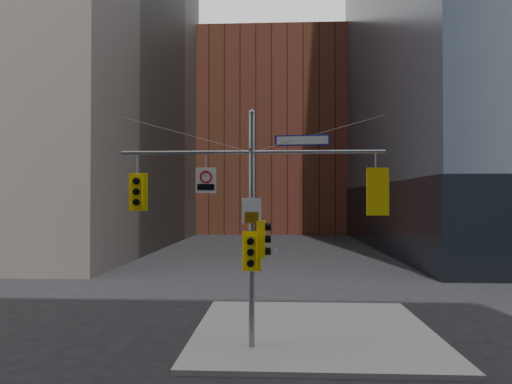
# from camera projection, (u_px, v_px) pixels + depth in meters

# --- Properties ---
(ground) EXTENTS (160.00, 160.00, 0.00)m
(ground) POSITION_uv_depth(u_px,v_px,m) (247.00, 377.00, 11.69)
(ground) COLOR black
(ground) RESTS_ON ground
(sidewalk_corner) EXTENTS (8.00, 8.00, 0.15)m
(sidewalk_corner) POSITION_uv_depth(u_px,v_px,m) (313.00, 331.00, 15.59)
(sidewalk_corner) COLOR gray
(sidewalk_corner) RESTS_ON ground
(brick_midrise) EXTENTS (26.00, 20.00, 28.00)m
(brick_midrise) POSITION_uv_depth(u_px,v_px,m) (272.00, 138.00, 69.86)
(brick_midrise) COLOR maroon
(brick_midrise) RESTS_ON ground
(signal_assembly) EXTENTS (8.00, 0.80, 7.30)m
(signal_assembly) POSITION_uv_depth(u_px,v_px,m) (252.00, 204.00, 13.76)
(signal_assembly) COLOR gray
(signal_assembly) RESTS_ON ground
(traffic_light_west_arm) EXTENTS (0.56, 0.48, 1.18)m
(traffic_light_west_arm) POSITION_uv_depth(u_px,v_px,m) (137.00, 192.00, 13.94)
(traffic_light_west_arm) COLOR yellow
(traffic_light_west_arm) RESTS_ON ground
(traffic_light_east_arm) EXTENTS (0.67, 0.57, 1.41)m
(traffic_light_east_arm) POSITION_uv_depth(u_px,v_px,m) (376.00, 192.00, 13.59)
(traffic_light_east_arm) COLOR yellow
(traffic_light_east_arm) RESTS_ON ground
(traffic_light_pole_side) EXTENTS (0.43, 0.37, 1.11)m
(traffic_light_pole_side) POSITION_uv_depth(u_px,v_px,m) (263.00, 239.00, 13.73)
(traffic_light_pole_side) COLOR yellow
(traffic_light_pole_side) RESTS_ON ground
(traffic_light_pole_front) EXTENTS (0.57, 0.46, 1.19)m
(traffic_light_pole_front) POSITION_uv_depth(u_px,v_px,m) (251.00, 252.00, 13.46)
(traffic_light_pole_front) COLOR yellow
(traffic_light_pole_front) RESTS_ON ground
(street_sign_blade) EXTENTS (1.64, 0.19, 0.32)m
(street_sign_blade) POSITION_uv_depth(u_px,v_px,m) (302.00, 140.00, 13.72)
(street_sign_blade) COLOR #101A9B
(street_sign_blade) RESTS_ON ground
(regulatory_sign_arm) EXTENTS (0.62, 0.07, 0.78)m
(regulatory_sign_arm) POSITION_uv_depth(u_px,v_px,m) (206.00, 179.00, 13.82)
(regulatory_sign_arm) COLOR silver
(regulatory_sign_arm) RESTS_ON ground
(regulatory_sign_pole) EXTENTS (0.58, 0.04, 0.75)m
(regulatory_sign_pole) POSITION_uv_depth(u_px,v_px,m) (252.00, 211.00, 13.64)
(regulatory_sign_pole) COLOR silver
(regulatory_sign_pole) RESTS_ON ground
(street_blade_ew) EXTENTS (0.70, 0.12, 0.14)m
(street_blade_ew) POSITION_uv_depth(u_px,v_px,m) (267.00, 251.00, 13.72)
(street_blade_ew) COLOR silver
(street_blade_ew) RESTS_ON ground
(street_blade_ns) EXTENTS (0.04, 0.83, 0.17)m
(street_blade_ns) POSITION_uv_depth(u_px,v_px,m) (253.00, 255.00, 14.19)
(street_blade_ns) COLOR #145926
(street_blade_ns) RESTS_ON ground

